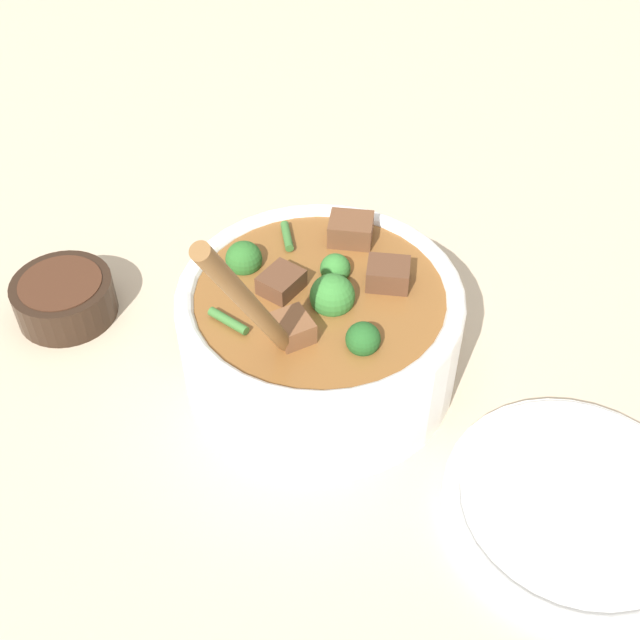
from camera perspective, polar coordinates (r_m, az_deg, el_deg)
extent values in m
plane|color=#C6B293|center=(0.69, 0.00, -3.63)|extent=(4.00, 4.00, 0.00)
cylinder|color=white|center=(0.65, 0.00, -1.09)|extent=(0.23, 0.23, 0.09)
torus|color=white|center=(0.62, 0.00, 1.71)|extent=(0.23, 0.23, 0.02)
cylinder|color=brown|center=(0.64, 0.00, -0.06)|extent=(0.20, 0.20, 0.06)
sphere|color=#387F33|center=(0.61, 0.88, 1.72)|extent=(0.03, 0.03, 0.03)
cylinder|color=#6B9956|center=(0.63, 0.86, 0.03)|extent=(0.01, 0.01, 0.02)
sphere|color=#235B23|center=(0.58, 3.08, -1.37)|extent=(0.03, 0.03, 0.03)
cylinder|color=#6B9956|center=(0.59, 3.01, -2.61)|extent=(0.01, 0.01, 0.01)
sphere|color=#387F33|center=(0.63, 1.10, 3.67)|extent=(0.02, 0.02, 0.02)
cylinder|color=#6B9956|center=(0.65, 1.07, 2.49)|extent=(0.01, 0.01, 0.01)
sphere|color=#2D6B28|center=(0.65, -5.43, 4.33)|extent=(0.03, 0.03, 0.03)
cylinder|color=#6B9956|center=(0.66, -5.31, 2.92)|extent=(0.01, 0.01, 0.01)
cube|color=brown|center=(0.58, -1.92, -0.69)|extent=(0.04, 0.04, 0.02)
cube|color=brown|center=(0.62, -2.86, 2.13)|extent=(0.04, 0.04, 0.02)
cube|color=brown|center=(0.67, 2.19, 6.23)|extent=(0.04, 0.03, 0.03)
cube|color=brown|center=(0.63, 4.85, 3.07)|extent=(0.03, 0.03, 0.02)
cylinder|color=#3D7533|center=(0.60, -6.54, -0.07)|extent=(0.03, 0.02, 0.01)
cylinder|color=#3D7533|center=(0.67, -2.36, 5.99)|extent=(0.02, 0.03, 0.01)
ellipsoid|color=brown|center=(0.59, -2.25, -1.88)|extent=(0.04, 0.03, 0.01)
cylinder|color=brown|center=(0.50, -4.86, 0.93)|extent=(0.04, 0.10, 0.17)
cylinder|color=black|center=(0.76, -17.71, 1.49)|extent=(0.09, 0.09, 0.04)
cylinder|color=#472819|center=(0.75, -17.92, 2.22)|extent=(0.07, 0.07, 0.01)
cylinder|color=white|center=(0.63, 17.72, -12.56)|extent=(0.19, 0.19, 0.01)
torus|color=white|center=(0.62, 17.84, -12.26)|extent=(0.19, 0.19, 0.01)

